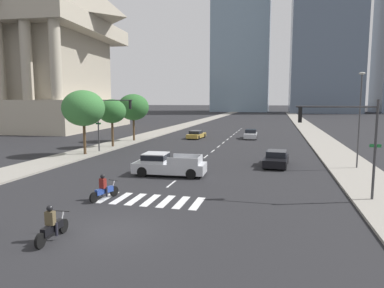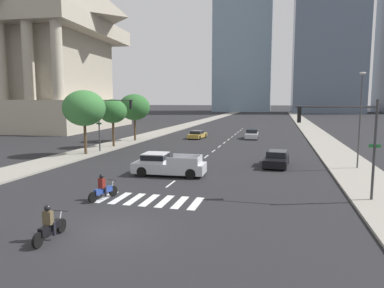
% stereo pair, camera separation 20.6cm
% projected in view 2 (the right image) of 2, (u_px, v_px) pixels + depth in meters
% --- Properties ---
extents(ground_plane, '(800.00, 800.00, 0.00)m').
position_uv_depth(ground_plane, '(110.00, 231.00, 15.17)').
color(ground_plane, '#232326').
extents(sidewalk_east, '(4.00, 260.00, 0.15)m').
position_uv_depth(sidewalk_east, '(331.00, 148.00, 40.95)').
color(sidewalk_east, gray).
rests_on(sidewalk_east, ground).
extents(sidewalk_west, '(4.00, 260.00, 0.15)m').
position_uv_depth(sidewalk_west, '(126.00, 142.00, 47.16)').
color(sidewalk_west, gray).
rests_on(sidewalk_west, ground).
extents(crosswalk_near, '(5.85, 2.45, 0.01)m').
position_uv_depth(crosswalk_near, '(150.00, 200.00, 19.81)').
color(crosswalk_near, silver).
rests_on(crosswalk_near, ground).
extents(lane_divider_center, '(0.14, 50.00, 0.01)m').
position_uv_depth(lane_divider_center, '(224.00, 143.00, 46.78)').
color(lane_divider_center, silver).
rests_on(lane_divider_center, ground).
extents(motorcycle_lead, '(0.95, 2.10, 1.49)m').
position_uv_depth(motorcycle_lead, '(103.00, 189.00, 19.93)').
color(motorcycle_lead, black).
rests_on(motorcycle_lead, ground).
extents(motorcycle_trailing, '(0.70, 2.23, 1.49)m').
position_uv_depth(motorcycle_trailing, '(50.00, 226.00, 14.11)').
color(motorcycle_trailing, black).
rests_on(motorcycle_trailing, ground).
extents(pickup_truck, '(5.47, 2.26, 1.67)m').
position_uv_depth(pickup_truck, '(166.00, 165.00, 26.36)').
color(pickup_truck, '#B7BABF').
rests_on(pickup_truck, ground).
extents(sedan_silver_0, '(1.93, 4.50, 1.37)m').
position_uv_depth(sedan_silver_0, '(252.00, 134.00, 51.61)').
color(sedan_silver_0, '#B7BABF').
rests_on(sedan_silver_0, ground).
extents(sedan_black_1, '(2.20, 4.81, 1.30)m').
position_uv_depth(sedan_black_1, '(276.00, 159.00, 30.11)').
color(sedan_black_1, black).
rests_on(sedan_black_1, ground).
extents(sedan_gold_2, '(2.15, 4.54, 1.17)m').
position_uv_depth(sedan_gold_2, '(197.00, 135.00, 51.96)').
color(sedan_gold_2, '#B28E38').
rests_on(sedan_gold_2, ground).
extents(traffic_signal_near, '(4.56, 0.28, 5.52)m').
position_uv_depth(traffic_signal_near, '(344.00, 131.00, 19.35)').
color(traffic_signal_near, '#333335').
rests_on(traffic_signal_near, sidewalk_east).
extents(traffic_signal_far, '(4.28, 0.28, 5.89)m').
position_uv_depth(traffic_signal_far, '(111.00, 114.00, 37.16)').
color(traffic_signal_far, '#333335').
rests_on(traffic_signal_far, sidewalk_west).
extents(street_lamp_east, '(0.50, 0.24, 7.69)m').
position_uv_depth(street_lamp_east, '(360.00, 113.00, 27.98)').
color(street_lamp_east, '#3F3F42').
rests_on(street_lamp_east, sidewalk_east).
extents(street_tree_nearest, '(4.26, 4.26, 6.50)m').
position_uv_depth(street_tree_nearest, '(84.00, 108.00, 35.40)').
color(street_tree_nearest, '#4C3823').
rests_on(street_tree_nearest, sidewalk_west).
extents(street_tree_second, '(3.34, 3.34, 5.62)m').
position_uv_depth(street_tree_second, '(113.00, 111.00, 41.53)').
color(street_tree_second, '#4C3823').
rests_on(street_tree_second, sidewalk_west).
extents(street_tree_third, '(4.20, 4.20, 6.33)m').
position_uv_depth(street_tree_third, '(134.00, 107.00, 47.71)').
color(street_tree_third, '#4C3823').
rests_on(street_tree_third, sidewalk_west).
extents(war_memorial, '(31.12, 31.12, 38.08)m').
position_uv_depth(war_memorial, '(33.00, 29.00, 69.39)').
color(war_memorial, '#B2A893').
rests_on(war_memorial, ground).
extents(office_tower_left_skyline, '(27.97, 24.72, 81.64)m').
position_uv_depth(office_tower_left_skyline, '(244.00, 31.00, 176.07)').
color(office_tower_left_skyline, '#7A93A8').
rests_on(office_tower_left_skyline, ground).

